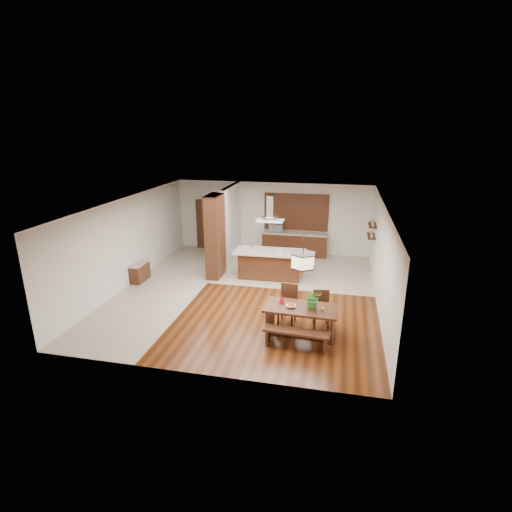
% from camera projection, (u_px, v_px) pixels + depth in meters
% --- Properties ---
extents(room_shell, '(9.00, 9.04, 2.92)m').
position_uv_depth(room_shell, '(246.00, 230.00, 12.12)').
color(room_shell, '#3B1B0A').
rests_on(room_shell, ground).
extents(tile_hallway, '(2.50, 9.00, 0.01)m').
position_uv_depth(tile_hallway, '(167.00, 285.00, 13.32)').
color(tile_hallway, '#BFB39F').
rests_on(tile_hallway, ground).
extents(tile_kitchen, '(5.50, 4.00, 0.01)m').
position_uv_depth(tile_kitchen, '(295.00, 269.00, 14.83)').
color(tile_kitchen, '#BFB39F').
rests_on(tile_kitchen, ground).
extents(soffit_band, '(8.00, 9.00, 0.02)m').
position_uv_depth(soffit_band, '(246.00, 203.00, 11.86)').
color(soffit_band, '#3F210F').
rests_on(soffit_band, room_shell).
extents(partition_pier, '(0.45, 1.00, 2.90)m').
position_uv_depth(partition_pier, '(215.00, 237.00, 13.71)').
color(partition_pier, black).
rests_on(partition_pier, ground).
extents(partition_stub, '(0.18, 2.40, 2.90)m').
position_uv_depth(partition_stub, '(232.00, 223.00, 15.66)').
color(partition_stub, silver).
rests_on(partition_stub, ground).
extents(hallway_console, '(0.37, 0.88, 0.63)m').
position_uv_depth(hallway_console, '(140.00, 272.00, 13.62)').
color(hallway_console, black).
rests_on(hallway_console, ground).
extents(hallway_doorway, '(1.10, 0.20, 2.10)m').
position_uv_depth(hallway_doorway, '(209.00, 224.00, 17.07)').
color(hallway_doorway, black).
rests_on(hallway_doorway, ground).
extents(rear_counter, '(2.60, 0.62, 0.95)m').
position_uv_depth(rear_counter, '(294.00, 244.00, 16.31)').
color(rear_counter, black).
rests_on(rear_counter, ground).
extents(kitchen_window, '(2.60, 0.08, 1.50)m').
position_uv_depth(kitchen_window, '(296.00, 212.00, 16.16)').
color(kitchen_window, '#A86532').
rests_on(kitchen_window, room_shell).
extents(shelf_lower, '(0.26, 0.90, 0.04)m').
position_uv_depth(shelf_lower, '(371.00, 236.00, 13.96)').
color(shelf_lower, black).
rests_on(shelf_lower, room_shell).
extents(shelf_upper, '(0.26, 0.90, 0.04)m').
position_uv_depth(shelf_upper, '(372.00, 225.00, 13.84)').
color(shelf_upper, black).
rests_on(shelf_upper, room_shell).
extents(dining_table, '(1.87, 1.00, 0.76)m').
position_uv_depth(dining_table, '(301.00, 314.00, 10.05)').
color(dining_table, black).
rests_on(dining_table, ground).
extents(dining_bench, '(1.61, 0.46, 0.45)m').
position_uv_depth(dining_bench, '(296.00, 339.00, 9.55)').
color(dining_bench, black).
rests_on(dining_bench, ground).
extents(dining_chair_left, '(0.52, 0.52, 1.06)m').
position_uv_depth(dining_chair_left, '(287.00, 304.00, 10.68)').
color(dining_chair_left, black).
rests_on(dining_chair_left, ground).
extents(dining_chair_right, '(0.49, 0.49, 0.97)m').
position_uv_depth(dining_chair_right, '(321.00, 310.00, 10.47)').
color(dining_chair_right, black).
rests_on(dining_chair_right, ground).
extents(pendant_lantern, '(0.64, 0.64, 1.31)m').
position_uv_depth(pendant_lantern, '(303.00, 251.00, 9.52)').
color(pendant_lantern, beige).
rests_on(pendant_lantern, room_shell).
extents(foliage_plant, '(0.52, 0.47, 0.50)m').
position_uv_depth(foliage_plant, '(313.00, 299.00, 9.86)').
color(foliage_plant, '#327D29').
rests_on(foliage_plant, dining_table).
extents(fruit_bowl, '(0.33, 0.33, 0.06)m').
position_uv_depth(fruit_bowl, '(291.00, 306.00, 9.97)').
color(fruit_bowl, '#BBAFA3').
rests_on(fruit_bowl, dining_table).
extents(napkin_cone, '(0.17, 0.17, 0.24)m').
position_uv_depth(napkin_cone, '(282.00, 299.00, 10.17)').
color(napkin_cone, '#B10C14').
rests_on(napkin_cone, dining_table).
extents(gold_ornament, '(0.07, 0.07, 0.10)m').
position_uv_depth(gold_ornament, '(322.00, 310.00, 9.73)').
color(gold_ornament, gold).
rests_on(gold_ornament, dining_table).
extents(kitchen_island, '(2.44, 1.11, 1.00)m').
position_uv_depth(kitchen_island, '(270.00, 264.00, 13.84)').
color(kitchen_island, black).
rests_on(kitchen_island, ground).
extents(range_hood, '(0.90, 0.55, 0.87)m').
position_uv_depth(range_hood, '(270.00, 208.00, 13.23)').
color(range_hood, silver).
rests_on(range_hood, room_shell).
extents(island_cup, '(0.16, 0.16, 0.11)m').
position_uv_depth(island_cup, '(280.00, 250.00, 13.54)').
color(island_cup, silver).
rests_on(island_cup, kitchen_island).
extents(microwave, '(0.63, 0.49, 0.31)m').
position_uv_depth(microwave, '(275.00, 228.00, 16.26)').
color(microwave, silver).
rests_on(microwave, rear_counter).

